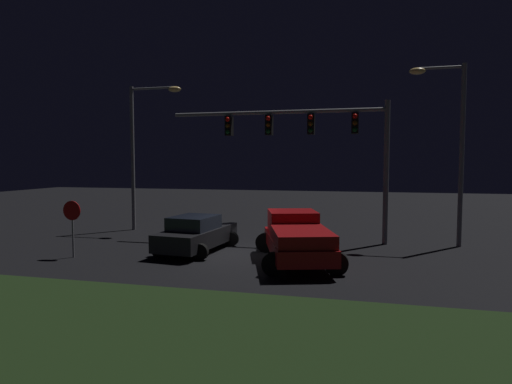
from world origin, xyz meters
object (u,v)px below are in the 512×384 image
(traffic_signal_gantry, at_px, (312,134))
(car_sedan, at_px, (196,234))
(street_lamp_right, at_px, (451,133))
(street_lamp_left, at_px, (143,139))
(stop_sign, at_px, (72,218))
(pickup_truck, at_px, (296,235))

(traffic_signal_gantry, bearing_deg, car_sedan, -141.33)
(traffic_signal_gantry, bearing_deg, street_lamp_right, 1.92)
(street_lamp_left, bearing_deg, street_lamp_right, -3.69)
(traffic_signal_gantry, xyz_separation_m, stop_sign, (-8.65, -5.77, -3.47))
(pickup_truck, bearing_deg, car_sedan, 62.25)
(traffic_signal_gantry, relative_size, street_lamp_right, 1.29)
(street_lamp_right, bearing_deg, car_sedan, -160.44)
(traffic_signal_gantry, height_order, street_lamp_right, street_lamp_right)
(pickup_truck, distance_m, stop_sign, 8.72)
(street_lamp_left, bearing_deg, stop_sign, -84.48)
(pickup_truck, xyz_separation_m, stop_sign, (-8.58, -1.42, 0.56))
(pickup_truck, height_order, street_lamp_right, street_lamp_right)
(car_sedan, xyz_separation_m, street_lamp_left, (-4.93, 4.71, 4.26))
(street_lamp_right, distance_m, stop_sign, 16.25)
(traffic_signal_gantry, relative_size, street_lamp_left, 1.31)
(traffic_signal_gantry, height_order, street_lamp_left, street_lamp_left)
(pickup_truck, distance_m, street_lamp_right, 8.63)
(traffic_signal_gantry, bearing_deg, pickup_truck, -90.82)
(pickup_truck, bearing_deg, stop_sign, 82.66)
(stop_sign, bearing_deg, pickup_truck, 9.40)
(car_sedan, height_order, stop_sign, stop_sign)
(street_lamp_right, xyz_separation_m, stop_sign, (-14.71, -5.98, -3.46))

